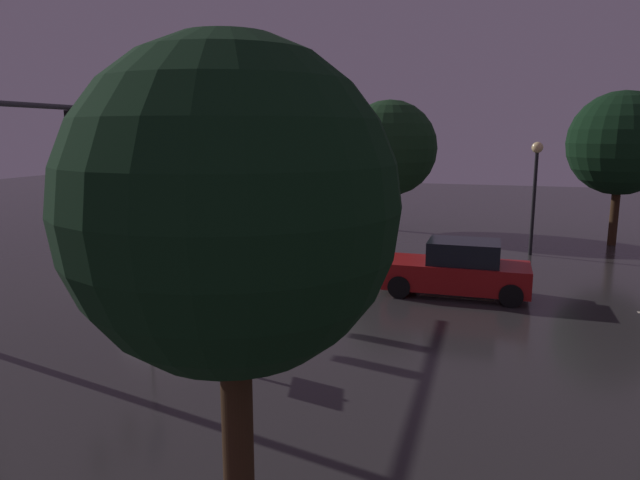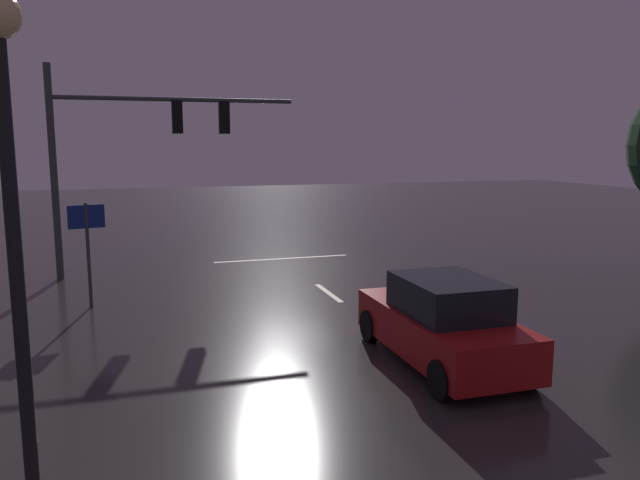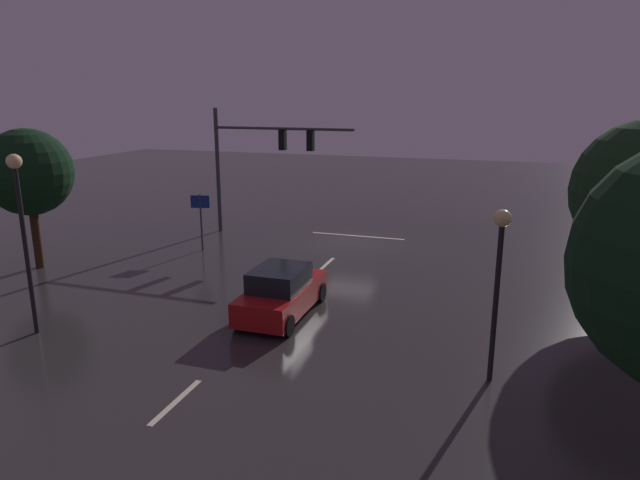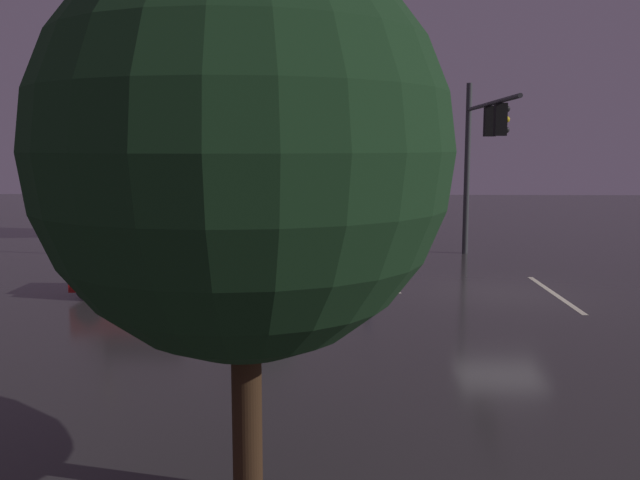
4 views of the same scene
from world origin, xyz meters
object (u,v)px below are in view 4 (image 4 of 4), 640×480
at_px(car_approaching, 153,267).
at_px(route_sign, 369,206).
at_px(tree_left_near, 243,152).
at_px(tree_right_near, 260,148).
at_px(traffic_signal_assembly, 481,141).
at_px(street_lamp_right_kerb, 98,155).
at_px(tree_right_far, 117,160).

bearing_deg(car_approaching, route_sign, -43.77).
bearing_deg(tree_left_near, route_sign, -7.10).
height_order(tree_left_near, tree_right_near, tree_left_near).
xyz_separation_m(traffic_signal_assembly, street_lamp_right_kerb, (1.38, 14.08, -0.53)).
xyz_separation_m(tree_right_near, tree_right_far, (0.25, 6.62, -0.54)).
xyz_separation_m(traffic_signal_assembly, car_approaching, (-5.35, 10.27, -3.59)).
bearing_deg(tree_right_near, tree_right_far, 87.83).
xyz_separation_m(car_approaching, tree_right_far, (12.23, 4.86, 2.77)).
distance_m(traffic_signal_assembly, tree_right_far, 16.64).
height_order(traffic_signal_assembly, car_approaching, traffic_signal_assembly).
height_order(street_lamp_right_kerb, tree_right_near, tree_right_near).
xyz_separation_m(car_approaching, tree_right_near, (11.98, -1.76, 3.31)).
bearing_deg(car_approaching, tree_right_near, -8.35).
bearing_deg(car_approaching, street_lamp_right_kerb, 29.47).
distance_m(traffic_signal_assembly, car_approaching, 12.13).
xyz_separation_m(traffic_signal_assembly, tree_right_near, (6.62, 8.51, -0.28)).
relative_size(street_lamp_right_kerb, tree_right_far, 1.03).
bearing_deg(car_approaching, tree_left_near, -159.69).
height_order(traffic_signal_assembly, tree_right_far, traffic_signal_assembly).
bearing_deg(route_sign, street_lamp_right_kerb, 89.76).
relative_size(tree_left_near, tree_right_near, 1.10).
relative_size(traffic_signal_assembly, route_sign, 2.80).
distance_m(traffic_signal_assembly, street_lamp_right_kerb, 14.16).
distance_m(car_approaching, street_lamp_right_kerb, 8.32).
bearing_deg(tree_right_near, route_sign, -138.64).
bearing_deg(traffic_signal_assembly, street_lamp_right_kerb, 84.39).
distance_m(tree_right_near, tree_right_far, 6.65).
relative_size(street_lamp_right_kerb, tree_left_near, 0.86).
bearing_deg(traffic_signal_assembly, route_sign, 70.86).
bearing_deg(car_approaching, traffic_signal_assembly, -62.48).
bearing_deg(car_approaching, tree_right_far, 21.68).
height_order(traffic_signal_assembly, route_sign, traffic_signal_assembly).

